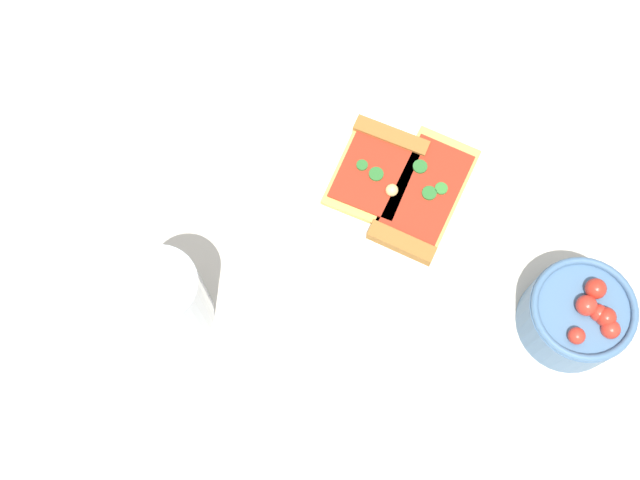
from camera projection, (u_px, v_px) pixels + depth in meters
The scene contains 7 objects.
ground_plane at pixel (395, 226), 0.96m from camera, with size 2.40×2.40×0.00m, color beige.
plate at pixel (403, 188), 0.97m from camera, with size 0.24×0.24×0.01m, color silver.
pizza_slice_near at pixel (379, 167), 0.96m from camera, with size 0.14×0.15×0.02m.
pizza_slice_far at pixel (422, 202), 0.95m from camera, with size 0.16×0.18×0.02m.
salad_bowl at pixel (577, 315), 0.88m from camera, with size 0.12×0.12×0.09m.
soda_glass at pixel (170, 300), 0.86m from camera, with size 0.08×0.08×0.13m.
paper_napkin at pixel (139, 172), 0.98m from camera, with size 0.16×0.12×0.00m, color silver.
Camera 1 is at (0.14, 0.31, 0.90)m, focal length 44.99 mm.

